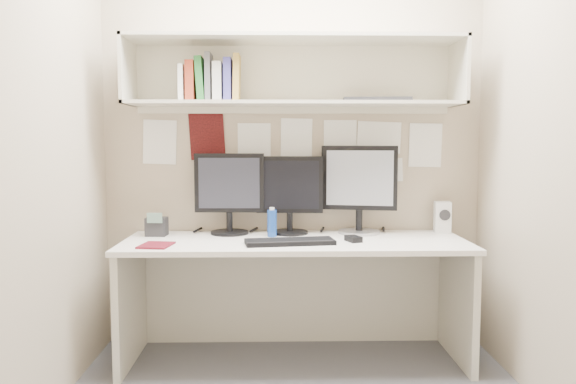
{
  "coord_description": "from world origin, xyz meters",
  "views": [
    {
      "loc": [
        -0.11,
        -2.6,
        1.3
      ],
      "look_at": [
        -0.05,
        0.35,
        1.04
      ],
      "focal_mm": 35.0,
      "sensor_mm": 36.0,
      "label": 1
    }
  ],
  "objects_px": {
    "monitor_center": "(290,192)",
    "keyboard": "(290,242)",
    "speaker": "(442,217)",
    "desk": "(295,300)",
    "maroon_notebook": "(156,245)",
    "desk_phone": "(157,226)",
    "monitor_left": "(229,191)",
    "monitor_right": "(359,187)"
  },
  "relations": [
    {
      "from": "monitor_center",
      "to": "keyboard",
      "type": "xyz_separation_m",
      "value": [
        -0.01,
        -0.36,
        -0.25
      ]
    },
    {
      "from": "speaker",
      "to": "keyboard",
      "type": "bearing_deg",
      "value": -151.33
    },
    {
      "from": "desk",
      "to": "maroon_notebook",
      "type": "height_order",
      "value": "maroon_notebook"
    },
    {
      "from": "desk_phone",
      "to": "speaker",
      "type": "bearing_deg",
      "value": 6.93
    },
    {
      "from": "maroon_notebook",
      "to": "monitor_center",
      "type": "bearing_deg",
      "value": 37.29
    },
    {
      "from": "desk",
      "to": "maroon_notebook",
      "type": "xyz_separation_m",
      "value": [
        -0.77,
        -0.2,
        0.37
      ]
    },
    {
      "from": "monitor_center",
      "to": "desk_phone",
      "type": "bearing_deg",
      "value": -171.71
    },
    {
      "from": "monitor_left",
      "to": "desk_phone",
      "type": "height_order",
      "value": "monitor_left"
    },
    {
      "from": "speaker",
      "to": "desk_phone",
      "type": "distance_m",
      "value": 1.78
    },
    {
      "from": "monitor_left",
      "to": "speaker",
      "type": "bearing_deg",
      "value": 1.99
    },
    {
      "from": "desk",
      "to": "monitor_right",
      "type": "relative_size",
      "value": 3.65
    },
    {
      "from": "monitor_center",
      "to": "speaker",
      "type": "height_order",
      "value": "monitor_center"
    },
    {
      "from": "desk_phone",
      "to": "desk",
      "type": "bearing_deg",
      "value": -6.17
    },
    {
      "from": "keyboard",
      "to": "desk_phone",
      "type": "height_order",
      "value": "desk_phone"
    },
    {
      "from": "monitor_left",
      "to": "monitor_center",
      "type": "bearing_deg",
      "value": 1.12
    },
    {
      "from": "speaker",
      "to": "desk_phone",
      "type": "relative_size",
      "value": 1.33
    },
    {
      "from": "monitor_left",
      "to": "maroon_notebook",
      "type": "relative_size",
      "value": 2.55
    },
    {
      "from": "monitor_right",
      "to": "maroon_notebook",
      "type": "distance_m",
      "value": 1.28
    },
    {
      "from": "desk_phone",
      "to": "keyboard",
      "type": "bearing_deg",
      "value": -16.04
    },
    {
      "from": "monitor_left",
      "to": "keyboard",
      "type": "relative_size",
      "value": 1.01
    },
    {
      "from": "monitor_right",
      "to": "maroon_notebook",
      "type": "height_order",
      "value": "monitor_right"
    },
    {
      "from": "desk_phone",
      "to": "monitor_left",
      "type": "bearing_deg",
      "value": 12.71
    },
    {
      "from": "monitor_center",
      "to": "monitor_right",
      "type": "relative_size",
      "value": 0.88
    },
    {
      "from": "monitor_right",
      "to": "keyboard",
      "type": "height_order",
      "value": "monitor_right"
    },
    {
      "from": "monitor_center",
      "to": "speaker",
      "type": "relative_size",
      "value": 2.47
    },
    {
      "from": "monitor_center",
      "to": "maroon_notebook",
      "type": "xyz_separation_m",
      "value": [
        -0.75,
        -0.42,
        -0.26
      ]
    },
    {
      "from": "desk",
      "to": "monitor_left",
      "type": "distance_m",
      "value": 0.78
    },
    {
      "from": "desk",
      "to": "monitor_left",
      "type": "xyz_separation_m",
      "value": [
        -0.4,
        0.22,
        0.63
      ]
    },
    {
      "from": "keyboard",
      "to": "speaker",
      "type": "bearing_deg",
      "value": 13.16
    },
    {
      "from": "desk",
      "to": "monitor_center",
      "type": "height_order",
      "value": "monitor_center"
    },
    {
      "from": "speaker",
      "to": "desk_phone",
      "type": "xyz_separation_m",
      "value": [
        -1.78,
        -0.09,
        -0.04
      ]
    },
    {
      "from": "keyboard",
      "to": "speaker",
      "type": "relative_size",
      "value": 2.55
    },
    {
      "from": "desk",
      "to": "desk_phone",
      "type": "distance_m",
      "value": 0.95
    },
    {
      "from": "maroon_notebook",
      "to": "desk",
      "type": "bearing_deg",
      "value": 22.42
    },
    {
      "from": "monitor_left",
      "to": "monitor_center",
      "type": "distance_m",
      "value": 0.37
    },
    {
      "from": "desk",
      "to": "maroon_notebook",
      "type": "bearing_deg",
      "value": -165.76
    },
    {
      "from": "desk",
      "to": "desk_phone",
      "type": "height_order",
      "value": "desk_phone"
    },
    {
      "from": "monitor_right",
      "to": "desk",
      "type": "bearing_deg",
      "value": -140.04
    },
    {
      "from": "monitor_center",
      "to": "monitor_right",
      "type": "bearing_deg",
      "value": 3.61
    },
    {
      "from": "monitor_left",
      "to": "desk",
      "type": "bearing_deg",
      "value": -27.54
    },
    {
      "from": "speaker",
      "to": "maroon_notebook",
      "type": "relative_size",
      "value": 0.99
    },
    {
      "from": "monitor_left",
      "to": "maroon_notebook",
      "type": "distance_m",
      "value": 0.62
    }
  ]
}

